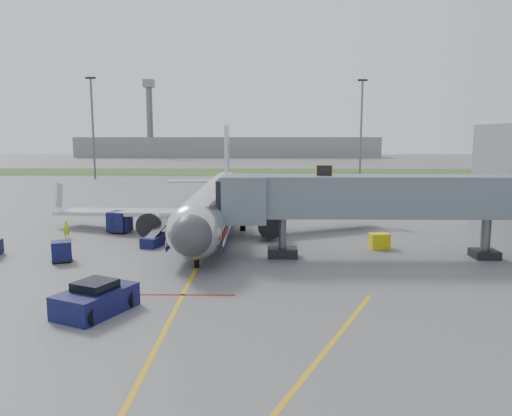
{
  "coord_description": "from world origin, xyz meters",
  "views": [
    {
      "loc": [
        4.63,
        -31.34,
        9.08
      ],
      "look_at": [
        3.98,
        8.39,
        3.2
      ],
      "focal_mm": 35.0,
      "sensor_mm": 36.0,
      "label": 1
    }
  ],
  "objects_px": {
    "pushback_tug": "(96,299)",
    "airliner": "(215,203)",
    "belt_loader": "(156,239)",
    "ramp_worker": "(67,230)"
  },
  "relations": [
    {
      "from": "airliner",
      "to": "pushback_tug",
      "type": "xyz_separation_m",
      "value": [
        -4.0,
        -22.13,
        -1.95
      ]
    },
    {
      "from": "ramp_worker",
      "to": "airliner",
      "type": "bearing_deg",
      "value": -11.84
    },
    {
      "from": "airliner",
      "to": "pushback_tug",
      "type": "height_order",
      "value": "airliner"
    },
    {
      "from": "pushback_tug",
      "to": "ramp_worker",
      "type": "relative_size",
      "value": 3.08
    },
    {
      "from": "pushback_tug",
      "to": "ramp_worker",
      "type": "xyz_separation_m",
      "value": [
        -8.81,
        18.48,
        0.06
      ]
    },
    {
      "from": "airliner",
      "to": "ramp_worker",
      "type": "relative_size",
      "value": 23.45
    },
    {
      "from": "airliner",
      "to": "pushback_tug",
      "type": "distance_m",
      "value": 22.58
    },
    {
      "from": "belt_loader",
      "to": "ramp_worker",
      "type": "xyz_separation_m",
      "value": [
        -8.51,
        2.66,
        0.29
      ]
    },
    {
      "from": "belt_loader",
      "to": "ramp_worker",
      "type": "distance_m",
      "value": 8.92
    },
    {
      "from": "pushback_tug",
      "to": "airliner",
      "type": "bearing_deg",
      "value": 79.75
    }
  ]
}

